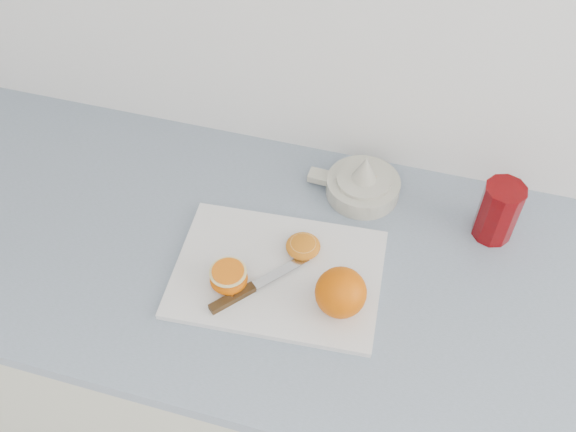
{
  "coord_description": "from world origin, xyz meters",
  "views": [
    {
      "loc": [
        -0.1,
        1.02,
        1.83
      ],
      "look_at": [
        -0.3,
        1.74,
        0.96
      ],
      "focal_mm": 40.0,
      "sensor_mm": 36.0,
      "label": 1
    }
  ],
  "objects_px": {
    "counter": "(356,390)",
    "citrus_juicer": "(362,184)",
    "red_tumbler": "(498,213)",
    "half_orange": "(229,278)",
    "cutting_board": "(278,273)"
  },
  "relations": [
    {
      "from": "cutting_board",
      "to": "red_tumbler",
      "type": "bearing_deg",
      "value": 29.62
    },
    {
      "from": "counter",
      "to": "cutting_board",
      "type": "bearing_deg",
      "value": -166.69
    },
    {
      "from": "half_orange",
      "to": "citrus_juicer",
      "type": "height_order",
      "value": "citrus_juicer"
    },
    {
      "from": "counter",
      "to": "citrus_juicer",
      "type": "bearing_deg",
      "value": 108.47
    },
    {
      "from": "counter",
      "to": "half_orange",
      "type": "height_order",
      "value": "half_orange"
    },
    {
      "from": "red_tumbler",
      "to": "counter",
      "type": "bearing_deg",
      "value": -139.09
    },
    {
      "from": "citrus_juicer",
      "to": "red_tumbler",
      "type": "height_order",
      "value": "red_tumbler"
    },
    {
      "from": "counter",
      "to": "citrus_juicer",
      "type": "relative_size",
      "value": 14.03
    },
    {
      "from": "counter",
      "to": "citrus_juicer",
      "type": "xyz_separation_m",
      "value": [
        -0.07,
        0.2,
        0.47
      ]
    },
    {
      "from": "counter",
      "to": "cutting_board",
      "type": "distance_m",
      "value": 0.48
    },
    {
      "from": "half_orange",
      "to": "red_tumbler",
      "type": "xyz_separation_m",
      "value": [
        0.43,
        0.25,
        0.02
      ]
    },
    {
      "from": "half_orange",
      "to": "counter",
      "type": "bearing_deg",
      "value": 20.33
    },
    {
      "from": "half_orange",
      "to": "citrus_juicer",
      "type": "xyz_separation_m",
      "value": [
        0.18,
        0.29,
        -0.01
      ]
    },
    {
      "from": "counter",
      "to": "citrus_juicer",
      "type": "height_order",
      "value": "citrus_juicer"
    },
    {
      "from": "cutting_board",
      "to": "citrus_juicer",
      "type": "height_order",
      "value": "citrus_juicer"
    }
  ]
}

